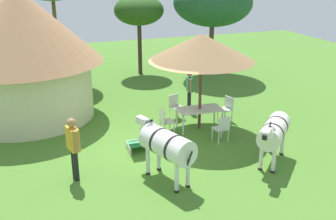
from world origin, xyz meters
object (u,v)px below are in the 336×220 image
Objects in this scene: acacia_tree_left_background at (213,3)px; patio_chair_east_end at (175,105)px; zebra_nearest_camera at (274,132)px; patio_chair_near_lawn at (165,120)px; shade_umbrella at (201,47)px; patio_chair_west_end at (227,107)px; patio_chair_near_hut at (222,127)px; striped_lounge_chair at (137,144)px; guest_beside_umbrella at (189,87)px; patio_dining_table at (200,111)px; acacia_tree_far_lawn at (139,11)px; thatched_hut at (22,49)px; standing_watcher at (73,143)px; zebra_by_umbrella at (166,145)px.

patio_chair_east_end is at bearing -127.16° from acacia_tree_left_background.
acacia_tree_left_background is (2.63, 9.57, 2.67)m from zebra_nearest_camera.
patio_chair_east_end and patio_chair_near_lawn have the same top height.
shade_umbrella is 3.92× the size of patio_chair_west_end.
striped_lounge_chair is at bearing 163.78° from patio_chair_near_hut.
patio_chair_east_end is 4.53m from zebra_nearest_camera.
shade_umbrella is at bearing -0.43° from guest_beside_umbrella.
patio_chair_east_end is 1.00× the size of patio_chair_near_lawn.
patio_dining_table is 0.33× the size of acacia_tree_left_background.
striped_lounge_chair is 9.73m from acacia_tree_far_lawn.
zebra_nearest_camera reaches higher than patio_chair_west_end.
patio_dining_table is 1.32m from patio_chair_near_lawn.
patio_chair_west_end is at bearing 47.92° from patio_chair_near_hut.
shade_umbrella is 1.96× the size of zebra_nearest_camera.
thatched_hut is 6.36× the size of patio_chair_west_end.
thatched_hut is at bearing 127.51° from striped_lounge_chair.
standing_watcher is (-4.13, -3.30, 0.54)m from patio_chair_east_end.
shade_umbrella reaches higher than patio_chair_west_end.
zebra_nearest_camera reaches higher than patio_dining_table.
shade_umbrella is at bearing 31.68° from zebra_by_umbrella.
standing_watcher is 11.21m from acacia_tree_far_lawn.
patio_chair_east_end is at bearing -26.44° from zebra_nearest_camera.
standing_watcher is 2.44m from zebra_by_umbrella.
zebra_nearest_camera is (-0.34, -3.41, 0.46)m from patio_chair_west_end.
acacia_tree_left_background reaches higher than patio_chair_near_hut.
acacia_tree_far_lawn is (1.44, 7.94, 2.72)m from patio_chair_near_lawn.
acacia_tree_left_background is (3.34, 7.80, 3.13)m from patio_chair_near_hut.
guest_beside_umbrella is at bearing -37.93° from zebra_nearest_camera.
guest_beside_umbrella is 6.34m from standing_watcher.
thatched_hut is 9.74m from acacia_tree_left_background.
acacia_tree_left_background is (9.12, 3.26, 1.04)m from thatched_hut.
acacia_tree_far_lawn is at bearing 167.00° from patio_chair_near_lawn.
patio_chair_west_end is 4.86m from zebra_by_umbrella.
standing_watcher is 0.36× the size of acacia_tree_left_background.
zebra_by_umbrella is 11.28m from acacia_tree_far_lawn.
guest_beside_umbrella is 6.44m from acacia_tree_far_lawn.
acacia_tree_left_background is at bearing 61.32° from patio_dining_table.
zebra_by_umbrella is at bearing -128.10° from shade_umbrella.
standing_watcher reaches higher than striped_lounge_chair.
standing_watcher is (-4.57, -2.06, 0.40)m from patio_dining_table.
guest_beside_umbrella is at bearing 77.98° from patio_dining_table.
shade_umbrella reaches higher than zebra_nearest_camera.
striped_lounge_chair is 0.39× the size of zebra_by_umbrella.
shade_umbrella is at bearing 100.94° from standing_watcher.
thatched_hut is at bearing -130.62° from patio_chair_near_lawn.
patio_chair_west_end is 0.22× the size of acacia_tree_far_lawn.
patio_dining_table is at bearing -90.94° from acacia_tree_far_lawn.
standing_watcher is 12.09m from acacia_tree_left_background.
patio_chair_east_end is at bearing 48.44° from striped_lounge_chair.
guest_beside_umbrella is at bearing 40.49° from zebra_by_umbrella.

